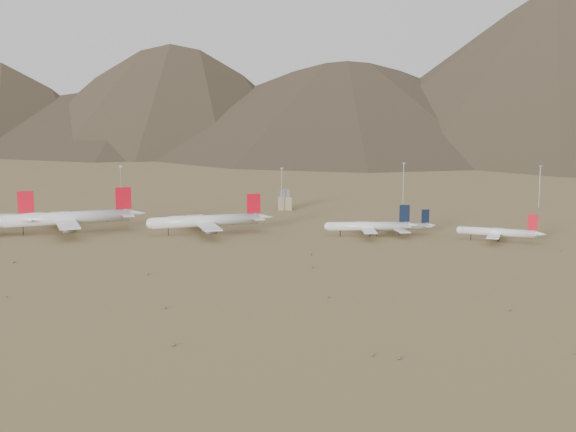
{
  "coord_description": "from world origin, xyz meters",
  "views": [
    {
      "loc": [
        39.51,
        -351.12,
        70.39
      ],
      "look_at": [
        33.23,
        30.0,
        10.34
      ],
      "focal_mm": 50.0,
      "sensor_mm": 36.0,
      "label": 1
    }
  ],
  "objects_px": {
    "widebody_centre": "(68,218)",
    "control_tower": "(285,201)",
    "narrowbody_a": "(370,226)",
    "widebody_east": "(206,221)",
    "narrowbody_b": "(400,227)"
  },
  "relations": [
    {
      "from": "widebody_centre",
      "to": "control_tower",
      "type": "xyz_separation_m",
      "value": [
        106.52,
        79.47,
        -2.14
      ]
    },
    {
      "from": "narrowbody_a",
      "to": "control_tower",
      "type": "bearing_deg",
      "value": 113.63
    },
    {
      "from": "widebody_centre",
      "to": "control_tower",
      "type": "relative_size",
      "value": 5.75
    },
    {
      "from": "widebody_centre",
      "to": "widebody_east",
      "type": "relative_size",
      "value": 1.12
    },
    {
      "from": "widebody_east",
      "to": "narrowbody_b",
      "type": "relative_size",
      "value": 1.69
    },
    {
      "from": "narrowbody_a",
      "to": "control_tower",
      "type": "xyz_separation_m",
      "value": [
        -43.22,
        86.88,
        0.34
      ]
    },
    {
      "from": "widebody_east",
      "to": "widebody_centre",
      "type": "bearing_deg",
      "value": 160.42
    },
    {
      "from": "narrowbody_a",
      "to": "widebody_centre",
      "type": "bearing_deg",
      "value": 174.35
    },
    {
      "from": "narrowbody_b",
      "to": "control_tower",
      "type": "height_order",
      "value": "narrowbody_b"
    },
    {
      "from": "widebody_centre",
      "to": "narrowbody_b",
      "type": "distance_m",
      "value": 164.52
    },
    {
      "from": "widebody_centre",
      "to": "narrowbody_a",
      "type": "distance_m",
      "value": 149.94
    },
    {
      "from": "narrowbody_b",
      "to": "control_tower",
      "type": "bearing_deg",
      "value": 111.79
    },
    {
      "from": "widebody_centre",
      "to": "narrowbody_b",
      "type": "xyz_separation_m",
      "value": [
        164.44,
        -3.85,
        -3.48
      ]
    },
    {
      "from": "narrowbody_a",
      "to": "narrowbody_b",
      "type": "distance_m",
      "value": 15.15
    },
    {
      "from": "widebody_east",
      "to": "narrowbody_b",
      "type": "distance_m",
      "value": 95.31
    }
  ]
}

